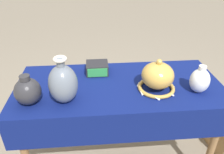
# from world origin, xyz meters

# --- Properties ---
(display_table) EXTENTS (1.25, 0.57, 0.69)m
(display_table) POSITION_xyz_m (0.00, -0.01, 0.61)
(display_table) COLOR olive
(display_table) RESTS_ON ground_plane
(vase_tall_bulbous) EXTENTS (0.15, 0.15, 0.26)m
(vase_tall_bulbous) POSITION_xyz_m (-0.31, -0.15, 0.80)
(vase_tall_bulbous) COLOR slate
(vase_tall_bulbous) RESTS_ON display_table
(vase_dome_bell) EXTENTS (0.22, 0.23, 0.20)m
(vase_dome_bell) POSITION_xyz_m (0.21, -0.08, 0.77)
(vase_dome_bell) COLOR gold
(vase_dome_bell) RESTS_ON display_table
(mosaic_tile_box) EXTENTS (0.14, 0.13, 0.07)m
(mosaic_tile_box) POSITION_xyz_m (-0.13, 0.15, 0.72)
(mosaic_tile_box) COLOR #232328
(mosaic_tile_box) RESTS_ON display_table
(jar_round_porcelain) EXTENTS (0.11, 0.11, 0.17)m
(jar_round_porcelain) POSITION_xyz_m (0.44, -0.12, 0.76)
(jar_round_porcelain) COLOR white
(jar_round_porcelain) RESTS_ON display_table
(jar_round_charcoal) EXTENTS (0.14, 0.14, 0.17)m
(jar_round_charcoal) POSITION_xyz_m (-0.50, -0.15, 0.76)
(jar_round_charcoal) COLOR #2D2D33
(jar_round_charcoal) RESTS_ON display_table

